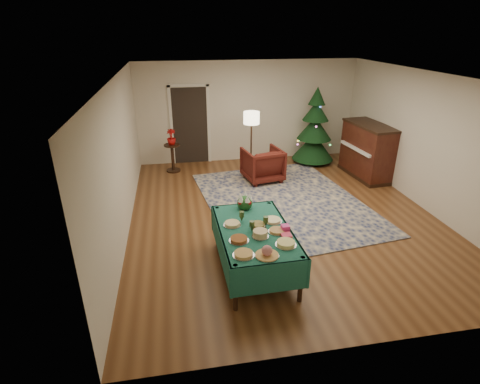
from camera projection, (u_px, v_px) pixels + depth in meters
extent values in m
plane|color=#593319|center=(281.00, 213.00, 7.63)|extent=(7.00, 7.00, 0.00)
plane|color=white|center=(288.00, 76.00, 6.53)|extent=(7.00, 7.00, 0.00)
plane|color=beige|center=(248.00, 112.00, 10.23)|extent=(6.00, 0.00, 6.00)
plane|color=beige|center=(379.00, 250.00, 3.94)|extent=(6.00, 0.00, 6.00)
plane|color=beige|center=(121.00, 159.00, 6.60)|extent=(0.00, 7.00, 7.00)
plane|color=beige|center=(427.00, 142.00, 7.56)|extent=(0.00, 7.00, 7.00)
cube|color=black|center=(190.00, 126.00, 10.09)|extent=(0.92, 0.02, 2.04)
cube|color=silver|center=(171.00, 126.00, 9.99)|extent=(0.08, 0.04, 2.14)
cube|color=silver|center=(209.00, 125.00, 10.15)|extent=(0.08, 0.04, 2.14)
cube|color=silver|center=(188.00, 85.00, 9.64)|extent=(1.08, 0.04, 0.08)
cube|color=#152150|center=(283.00, 201.00, 8.14)|extent=(3.70, 4.57, 0.02)
cylinder|color=black|center=(235.00, 288.00, 4.91)|extent=(0.07, 0.07, 0.72)
cylinder|color=black|center=(218.00, 226.00, 6.41)|extent=(0.07, 0.07, 0.72)
cylinder|color=black|center=(301.00, 280.00, 5.07)|extent=(0.07, 0.07, 0.72)
cylinder|color=black|center=(268.00, 222.00, 6.57)|extent=(0.07, 0.07, 0.72)
cube|color=#164E44|center=(255.00, 231.00, 5.60)|extent=(1.09, 1.85, 0.04)
cube|color=#164E44|center=(243.00, 215.00, 6.49)|extent=(1.09, 0.05, 0.45)
cube|color=#164E44|center=(270.00, 279.00, 4.87)|extent=(1.09, 0.05, 0.45)
cube|color=#164E44|center=(287.00, 239.00, 5.77)|extent=(0.06, 1.86, 0.45)
cube|color=#164E44|center=(221.00, 246.00, 5.59)|extent=(0.06, 1.86, 0.45)
cylinder|color=silver|center=(244.00, 255.00, 4.96)|extent=(0.30, 0.30, 0.01)
cylinder|color=tan|center=(244.00, 254.00, 4.95)|extent=(0.25, 0.25, 0.03)
cylinder|color=silver|center=(267.00, 256.00, 4.95)|extent=(0.32, 0.32, 0.01)
sphere|color=#CC727A|center=(267.00, 251.00, 4.91)|extent=(0.14, 0.14, 0.14)
cylinder|color=silver|center=(286.00, 245.00, 5.19)|extent=(0.30, 0.30, 0.01)
cylinder|color=#D8D172|center=(286.00, 243.00, 5.18)|extent=(0.25, 0.25, 0.05)
cylinder|color=silver|center=(239.00, 241.00, 5.29)|extent=(0.29, 0.29, 0.01)
cylinder|color=brown|center=(239.00, 239.00, 5.28)|extent=(0.24, 0.24, 0.04)
cylinder|color=silver|center=(260.00, 236.00, 5.40)|extent=(0.25, 0.25, 0.01)
cylinder|color=tan|center=(260.00, 233.00, 5.38)|extent=(0.21, 0.21, 0.09)
cylinder|color=silver|center=(277.00, 232.00, 5.52)|extent=(0.27, 0.27, 0.01)
cylinder|color=#B2844C|center=(277.00, 230.00, 5.51)|extent=(0.23, 0.23, 0.03)
cylinder|color=silver|center=(232.00, 225.00, 5.70)|extent=(0.27, 0.27, 0.01)
cylinder|color=#D8BF7F|center=(232.00, 224.00, 5.69)|extent=(0.23, 0.23, 0.04)
cylinder|color=silver|center=(258.00, 227.00, 5.64)|extent=(0.25, 0.25, 0.01)
cylinder|color=maroon|center=(258.00, 225.00, 5.63)|extent=(0.21, 0.21, 0.06)
cylinder|color=silver|center=(273.00, 221.00, 5.82)|extent=(0.30, 0.30, 0.01)
cylinder|color=#F2EACC|center=(273.00, 220.00, 5.81)|extent=(0.25, 0.25, 0.03)
cone|color=#2D471E|center=(242.00, 219.00, 5.80)|extent=(0.07, 0.07, 0.09)
cylinder|color=#2D471E|center=(242.00, 214.00, 5.77)|extent=(0.08, 0.08, 0.09)
cone|color=#2D471E|center=(266.00, 224.00, 5.65)|extent=(0.07, 0.07, 0.09)
cylinder|color=#2D471E|center=(266.00, 219.00, 5.62)|extent=(0.08, 0.08, 0.09)
cone|color=#2D471E|center=(252.00, 229.00, 5.52)|extent=(0.07, 0.07, 0.09)
cylinder|color=#2D471E|center=(252.00, 224.00, 5.49)|extent=(0.08, 0.08, 0.09)
cube|color=#E94066|center=(286.00, 235.00, 5.39)|extent=(0.15, 0.15, 0.04)
cube|color=#E53F9C|center=(285.00, 228.00, 5.53)|extent=(0.12, 0.12, 0.10)
sphere|color=#1E4C1E|center=(245.00, 203.00, 6.20)|extent=(0.25, 0.25, 0.25)
cone|color=white|center=(250.00, 196.00, 6.16)|extent=(0.10, 0.10, 0.12)
cone|color=white|center=(245.00, 195.00, 6.23)|extent=(0.10, 0.10, 0.12)
cone|color=white|center=(240.00, 196.00, 6.18)|extent=(0.10, 0.10, 0.12)
cone|color=white|center=(241.00, 198.00, 6.09)|extent=(0.10, 0.10, 0.12)
cone|color=white|center=(247.00, 199.00, 6.08)|extent=(0.10, 0.10, 0.12)
sphere|color=#B20C0F|center=(249.00, 199.00, 6.25)|extent=(0.07, 0.07, 0.07)
sphere|color=#B20C0F|center=(240.00, 199.00, 6.25)|extent=(0.07, 0.07, 0.07)
sphere|color=#B20C0F|center=(240.00, 203.00, 6.11)|extent=(0.07, 0.07, 0.07)
sphere|color=#B20C0F|center=(249.00, 203.00, 6.11)|extent=(0.07, 0.07, 0.07)
imported|color=#4C1610|center=(263.00, 163.00, 9.11)|extent=(1.00, 0.96, 0.89)
cylinder|color=#A57F3F|center=(251.00, 174.00, 9.65)|extent=(0.27, 0.27, 0.03)
cylinder|color=black|center=(251.00, 147.00, 9.35)|extent=(0.04, 0.04, 1.46)
cylinder|color=#FFEABF|center=(251.00, 118.00, 9.05)|extent=(0.39, 0.39, 0.29)
cylinder|color=black|center=(174.00, 170.00, 9.85)|extent=(0.36, 0.36, 0.04)
cylinder|color=black|center=(173.00, 158.00, 9.71)|extent=(0.08, 0.08, 0.67)
cylinder|color=black|center=(172.00, 145.00, 9.57)|extent=(0.40, 0.40, 0.03)
imported|color=#AD0D0C|center=(171.00, 140.00, 9.52)|extent=(0.22, 0.40, 0.22)
cylinder|color=black|center=(312.00, 159.00, 10.48)|extent=(0.12, 0.12, 0.16)
cone|color=black|center=(313.00, 146.00, 10.33)|extent=(1.40, 1.40, 0.72)
cone|color=black|center=(315.00, 128.00, 10.12)|extent=(1.14, 1.14, 0.62)
cone|color=black|center=(316.00, 111.00, 9.93)|extent=(0.86, 0.86, 0.51)
cone|color=black|center=(317.00, 96.00, 9.77)|extent=(0.56, 0.56, 0.46)
cube|color=black|center=(364.00, 174.00, 9.53)|extent=(0.80, 1.58, 0.09)
cube|color=#33110C|center=(367.00, 151.00, 9.27)|extent=(0.78, 1.56, 1.25)
cube|color=black|center=(371.00, 125.00, 9.01)|extent=(0.82, 1.60, 0.05)
cube|color=white|center=(356.00, 149.00, 9.16)|extent=(0.24, 1.30, 0.06)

